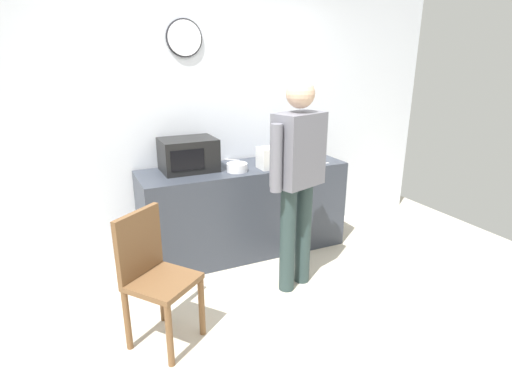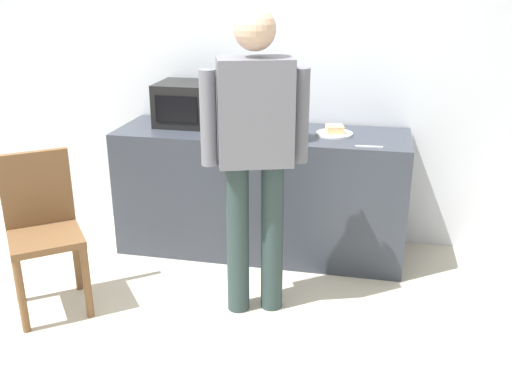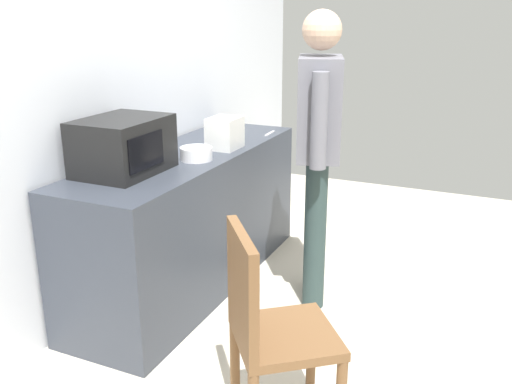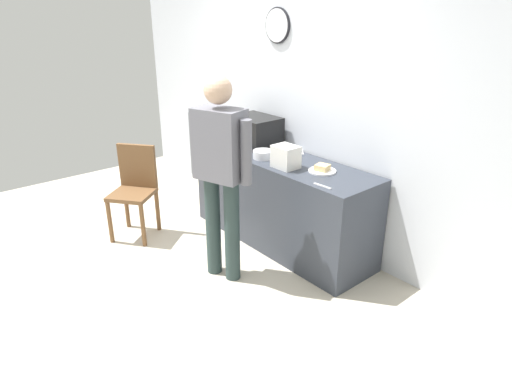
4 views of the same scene
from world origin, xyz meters
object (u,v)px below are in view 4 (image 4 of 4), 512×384
(salad_bowl, at_px, (263,154))
(spoon_utensil, at_px, (322,186))
(person_standing, at_px, (220,166))
(microwave, at_px, (254,131))
(fork_utensil, at_px, (302,152))
(toaster, at_px, (286,157))
(wooden_chair, at_px, (135,187))
(sandwich_plate, at_px, (322,169))

(salad_bowl, bearing_deg, spoon_utensil, -7.53)
(spoon_utensil, distance_m, person_standing, 0.84)
(microwave, bearing_deg, fork_utensil, 21.16)
(toaster, bearing_deg, wooden_chair, -146.65)
(toaster, height_order, wooden_chair, toaster)
(sandwich_plate, height_order, spoon_utensil, sandwich_plate)
(toaster, relative_size, fork_utensil, 1.29)
(fork_utensil, height_order, wooden_chair, wooden_chair)
(microwave, xyz_separation_m, salad_bowl, (0.39, -0.22, -0.11))
(fork_utensil, height_order, person_standing, person_standing)
(sandwich_plate, height_order, wooden_chair, sandwich_plate)
(sandwich_plate, distance_m, toaster, 0.34)
(fork_utensil, height_order, spoon_utensil, same)
(microwave, xyz_separation_m, wooden_chair, (-0.59, -1.11, -0.51))
(fork_utensil, bearing_deg, toaster, -63.16)
(toaster, relative_size, person_standing, 0.13)
(microwave, relative_size, sandwich_plate, 2.05)
(toaster, bearing_deg, person_standing, -97.22)
(microwave, height_order, person_standing, person_standing)
(microwave, distance_m, spoon_utensil, 1.30)
(salad_bowl, bearing_deg, wooden_chair, -137.96)
(microwave, xyz_separation_m, toaster, (0.72, -0.24, -0.05))
(toaster, bearing_deg, sandwich_plate, 29.84)
(person_standing, distance_m, wooden_chair, 1.34)
(microwave, height_order, spoon_utensil, microwave)
(spoon_utensil, bearing_deg, microwave, 164.90)
(fork_utensil, relative_size, wooden_chair, 0.18)
(person_standing, xyz_separation_m, wooden_chair, (-1.23, -0.21, -0.50))
(microwave, distance_m, sandwich_plate, 1.02)
(toaster, height_order, person_standing, person_standing)
(salad_bowl, xyz_separation_m, person_standing, (0.25, -0.67, 0.10))
(salad_bowl, height_order, wooden_chair, salad_bowl)
(microwave, bearing_deg, person_standing, -54.40)
(fork_utensil, xyz_separation_m, spoon_utensil, (0.75, -0.53, 0.00))
(salad_bowl, xyz_separation_m, toaster, (0.33, -0.02, 0.06))
(microwave, height_order, toaster, microwave)
(salad_bowl, height_order, toaster, toaster)
(sandwich_plate, xyz_separation_m, wooden_chair, (-1.60, -1.03, -0.38))
(toaster, relative_size, spoon_utensil, 1.29)
(salad_bowl, xyz_separation_m, spoon_utensil, (0.86, -0.11, -0.03))
(toaster, height_order, spoon_utensil, toaster)
(fork_utensil, distance_m, spoon_utensil, 0.92)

